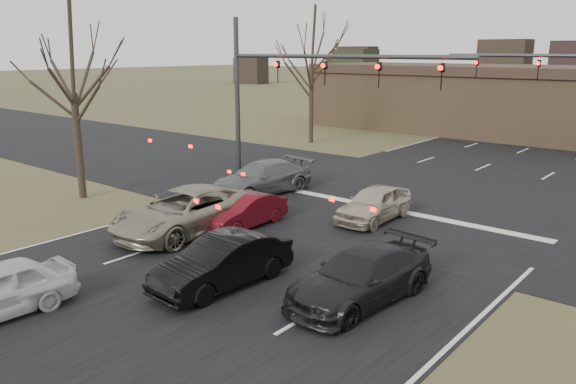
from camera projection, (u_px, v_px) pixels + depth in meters
The scene contains 11 objects.
ground at pixel (117, 321), 13.79m from camera, with size 360.00×360.00×0.00m, color brown.
road_cross at pixel (407, 199), 25.01m from camera, with size 200.00×14.00×0.02m, color black.
mast_arm_near at pixel (288, 82), 25.49m from camera, with size 12.12×0.24×8.00m.
tree_left_near at pixel (69, 48), 23.76m from camera, with size 5.10×5.10×8.50m.
tree_left_far at pixel (312, 37), 38.71m from camera, with size 5.70×5.70×9.50m.
car_silver_suv at pixel (186, 211), 20.29m from camera, with size 2.67×5.79×1.61m, color gray.
car_black_hatch at pixel (223, 262), 15.67m from camera, with size 1.50×4.29×1.41m, color black.
car_charcoal_sedan at pixel (361, 276), 14.74m from camera, with size 1.92×4.72×1.37m, color black.
car_grey_ahead at pixel (262, 178), 25.85m from camera, with size 2.08×5.12×1.49m, color slate.
car_red_ahead at pixel (244, 211), 20.98m from camera, with size 1.29×3.70×1.22m, color #5C0D16.
car_silver_ahead at pixel (374, 204), 21.77m from camera, with size 1.60×3.98×1.36m, color #BFB29A.
Camera 1 is at (11.26, -7.03, 6.45)m, focal length 35.00 mm.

